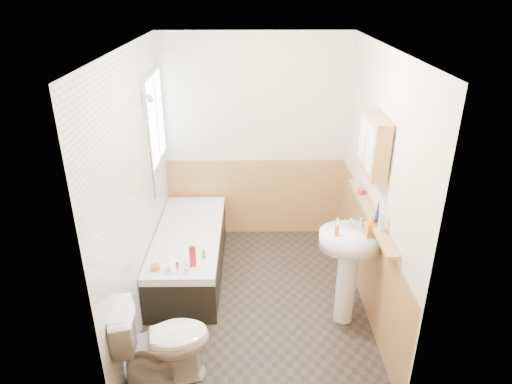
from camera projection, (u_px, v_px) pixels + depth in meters
floor at (256, 299)px, 4.71m from camera, size 2.80×2.80×0.00m
ceiling at (256, 48)px, 3.66m from camera, size 2.80×2.80×0.00m
wall_back at (255, 140)px, 5.46m from camera, size 2.20×0.02×2.50m
wall_front at (259, 281)px, 2.91m from camera, size 2.20×0.02×2.50m
wall_left at (135, 190)px, 4.17m from camera, size 0.02×2.80×2.50m
wall_right at (377, 188)px, 4.20m from camera, size 0.02×2.80×2.50m
wainscot_right at (366, 257)px, 4.51m from camera, size 0.01×2.80×1.00m
wainscot_front at (258, 366)px, 3.24m from camera, size 2.20×0.01×1.00m
wainscot_back at (255, 197)px, 5.76m from camera, size 2.20×0.01×1.00m
tile_cladding_left at (138, 190)px, 4.17m from camera, size 0.01×2.80×2.50m
tile_return_back at (192, 99)px, 5.22m from camera, size 0.75×0.01×1.50m
window at (156, 118)px, 4.87m from camera, size 0.03×0.79×0.99m
bathtub at (190, 252)px, 5.02m from camera, size 0.70×1.72×0.66m
shower_riser at (149, 131)px, 4.43m from camera, size 0.11×0.09×1.29m
toilet at (163, 341)px, 3.64m from camera, size 0.84×0.59×0.75m
sink at (348, 258)px, 4.16m from camera, size 0.56×0.45×1.08m
pine_shelf at (370, 213)px, 4.15m from camera, size 0.10×1.48×0.03m
medicine_cabinet at (374, 144)px, 3.92m from camera, size 0.14×0.56×0.50m
foam_can at (382, 222)px, 3.79m from camera, size 0.07×0.07×0.17m
green_bottle at (378, 211)px, 3.91m from camera, size 0.05×0.05×0.24m
black_jar at (361, 191)px, 4.48m from camera, size 0.08×0.08×0.05m
soap_bottle at (370, 231)px, 3.97m from camera, size 0.11×0.21×0.09m
clear_bottle at (337, 231)px, 3.96m from camera, size 0.05×0.05×0.10m
blue_gel at (193, 256)px, 4.29m from camera, size 0.07×0.05×0.22m
cream_jar at (155, 268)px, 4.26m from camera, size 0.11×0.11×0.05m
orange_bottle at (204, 254)px, 4.43m from camera, size 0.03×0.03×0.09m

